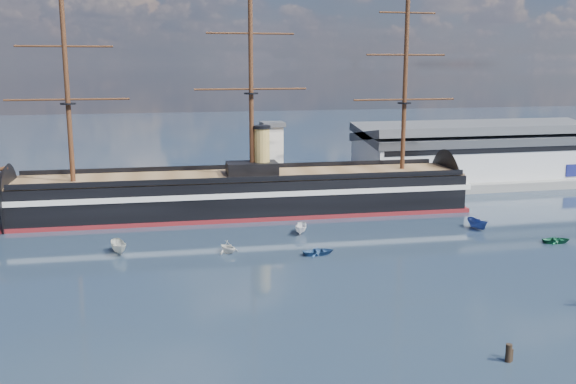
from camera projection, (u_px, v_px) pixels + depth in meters
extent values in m
plane|color=#1E2C43|center=(295.00, 237.00, 110.87)|extent=(600.00, 600.00, 0.00)
cube|color=slate|center=(300.00, 194.00, 147.48)|extent=(180.00, 18.00, 2.00)
cube|color=#B7BABC|center=(482.00, 155.00, 160.58)|extent=(62.00, 20.00, 10.00)
cube|color=#3F4247|center=(483.00, 133.00, 159.49)|extent=(63.00, 21.00, 2.00)
cube|color=silver|center=(273.00, 158.00, 141.30)|extent=(4.00, 4.00, 14.00)
cube|color=#3F4247|center=(273.00, 124.00, 139.83)|extent=(5.00, 5.00, 1.00)
cube|color=black|center=(242.00, 193.00, 127.88)|extent=(88.54, 19.29, 7.00)
cube|color=silver|center=(242.00, 188.00, 127.65)|extent=(90.55, 19.60, 1.00)
cube|color=maroon|center=(243.00, 211.00, 128.60)|extent=(90.54, 19.56, 0.90)
cone|color=black|center=(455.00, 185.00, 138.26)|extent=(11.58, 16.08, 15.68)
cube|color=brown|center=(242.00, 176.00, 127.18)|extent=(88.49, 18.01, 0.40)
cube|color=black|center=(252.00, 168.00, 127.35)|extent=(10.22, 6.37, 2.50)
cylinder|color=tan|center=(262.00, 151.00, 127.11)|extent=(3.20, 3.20, 9.00)
cylinder|color=#381E0F|center=(66.00, 78.00, 116.33)|extent=(0.90, 0.90, 38.00)
cylinder|color=#381E0F|center=(251.00, 67.00, 123.48)|extent=(0.90, 0.90, 42.00)
cylinder|color=#381E0F|center=(405.00, 82.00, 131.16)|extent=(0.90, 0.90, 36.00)
imported|color=silver|center=(119.00, 254.00, 100.94)|extent=(6.78, 3.60, 2.57)
imported|color=#2B4F80|center=(319.00, 255.00, 100.53)|extent=(1.48, 3.19, 1.45)
imported|color=silver|center=(301.00, 234.00, 112.81)|extent=(5.95, 3.95, 2.24)
imported|color=silver|center=(228.00, 253.00, 101.49)|extent=(6.48, 5.11, 2.19)
imported|color=#15603B|center=(557.00, 243.00, 107.15)|extent=(1.45, 3.04, 1.37)
imported|color=#314687|center=(477.00, 229.00, 115.95)|extent=(6.29, 2.99, 2.42)
cylinder|color=black|center=(508.00, 362.00, 64.31)|extent=(0.64, 0.64, 2.59)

